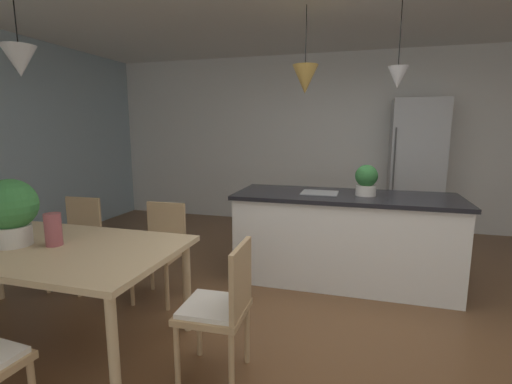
% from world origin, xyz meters
% --- Properties ---
extents(ground_plane, '(10.00, 8.40, 0.04)m').
position_xyz_m(ground_plane, '(0.00, 0.00, -0.02)').
color(ground_plane, brown).
extents(wall_back_kitchen, '(10.00, 0.12, 2.70)m').
position_xyz_m(wall_back_kitchen, '(0.00, 3.26, 1.35)').
color(wall_back_kitchen, white).
rests_on(wall_back_kitchen, ground_plane).
extents(dining_table, '(2.06, 1.03, 0.74)m').
position_xyz_m(dining_table, '(-2.05, -0.83, 0.68)').
color(dining_table, '#D1B284').
rests_on(dining_table, ground_plane).
extents(chair_kitchen_end, '(0.42, 0.42, 0.87)m').
position_xyz_m(chair_kitchen_end, '(-0.65, -0.83, 0.47)').
color(chair_kitchen_end, tan).
rests_on(chair_kitchen_end, ground_plane).
extents(chair_far_left, '(0.42, 0.42, 0.87)m').
position_xyz_m(chair_far_left, '(-2.51, 0.06, 0.47)').
color(chair_far_left, tan).
rests_on(chair_far_left, ground_plane).
extents(chair_far_right, '(0.41, 0.41, 0.87)m').
position_xyz_m(chair_far_right, '(-1.59, 0.06, 0.47)').
color(chair_far_right, tan).
rests_on(chair_far_right, ground_plane).
extents(kitchen_island, '(2.18, 0.83, 0.91)m').
position_xyz_m(kitchen_island, '(-0.00, 0.91, 0.46)').
color(kitchen_island, white).
rests_on(kitchen_island, ground_plane).
extents(refrigerator, '(0.71, 0.67, 1.95)m').
position_xyz_m(refrigerator, '(0.88, 2.86, 0.98)').
color(refrigerator, '#B2B5B7').
rests_on(refrigerator, ground_plane).
extents(pendant_over_table, '(0.23, 0.23, 0.81)m').
position_xyz_m(pendant_over_table, '(-2.11, -0.74, 2.00)').
color(pendant_over_table, black).
extents(pendant_over_island_main, '(0.25, 0.25, 0.82)m').
position_xyz_m(pendant_over_island_main, '(-0.43, 0.91, 2.02)').
color(pendant_over_island_main, black).
extents(pendant_over_island_aux, '(0.18, 0.18, 0.79)m').
position_xyz_m(pendant_over_island_aux, '(0.42, 0.91, 2.01)').
color(pendant_over_island_aux, black).
extents(potted_plant_on_island, '(0.22, 0.22, 0.30)m').
position_xyz_m(potted_plant_on_island, '(0.19, 0.91, 1.05)').
color(potted_plant_on_island, beige).
rests_on(potted_plant_on_island, kitchen_island).
extents(potted_plant_on_table, '(0.35, 0.35, 0.47)m').
position_xyz_m(potted_plant_on_table, '(-2.16, -0.89, 1.00)').
color(potted_plant_on_table, beige).
rests_on(potted_plant_on_table, dining_table).
extents(vase_on_dining_table, '(0.11, 0.11, 0.23)m').
position_xyz_m(vase_on_dining_table, '(-1.89, -0.81, 0.86)').
color(vase_on_dining_table, '#994C51').
rests_on(vase_on_dining_table, dining_table).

